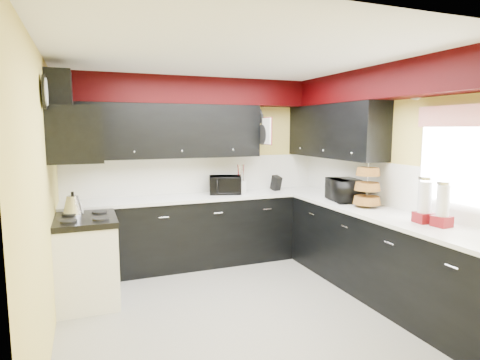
% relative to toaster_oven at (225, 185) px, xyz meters
% --- Properties ---
extents(ground, '(3.60, 3.60, 0.00)m').
position_rel_toaster_oven_xyz_m(ground, '(-0.31, -1.52, -1.06)').
color(ground, gray).
rests_on(ground, ground).
extents(wall_back, '(3.60, 0.06, 2.50)m').
position_rel_toaster_oven_xyz_m(wall_back, '(-0.31, 0.28, 0.19)').
color(wall_back, '#E0C666').
rests_on(wall_back, ground).
extents(wall_right, '(0.06, 3.60, 2.50)m').
position_rel_toaster_oven_xyz_m(wall_right, '(1.49, -1.52, 0.19)').
color(wall_right, '#E0C666').
rests_on(wall_right, ground).
extents(wall_left, '(0.06, 3.60, 2.50)m').
position_rel_toaster_oven_xyz_m(wall_left, '(-2.11, -1.52, 0.19)').
color(wall_left, '#E0C666').
rests_on(wall_left, ground).
extents(ceiling, '(3.60, 3.60, 0.06)m').
position_rel_toaster_oven_xyz_m(ceiling, '(-0.31, -1.52, 1.44)').
color(ceiling, white).
rests_on(ceiling, wall_back).
extents(cab_back, '(3.60, 0.60, 0.90)m').
position_rel_toaster_oven_xyz_m(cab_back, '(-0.31, -0.02, -0.61)').
color(cab_back, black).
rests_on(cab_back, ground).
extents(cab_right, '(0.60, 3.00, 0.90)m').
position_rel_toaster_oven_xyz_m(cab_right, '(1.19, -1.82, -0.61)').
color(cab_right, black).
rests_on(cab_right, ground).
extents(counter_back, '(3.62, 0.64, 0.04)m').
position_rel_toaster_oven_xyz_m(counter_back, '(-0.31, -0.02, -0.14)').
color(counter_back, white).
rests_on(counter_back, cab_back).
extents(counter_right, '(0.64, 3.02, 0.04)m').
position_rel_toaster_oven_xyz_m(counter_right, '(1.19, -1.82, -0.14)').
color(counter_right, white).
rests_on(counter_right, cab_right).
extents(splash_back, '(3.60, 0.02, 0.50)m').
position_rel_toaster_oven_xyz_m(splash_back, '(-0.31, 0.27, 0.13)').
color(splash_back, white).
rests_on(splash_back, counter_back).
extents(splash_right, '(0.02, 3.60, 0.50)m').
position_rel_toaster_oven_xyz_m(splash_right, '(1.48, -1.52, 0.13)').
color(splash_right, white).
rests_on(splash_right, counter_right).
extents(upper_back, '(2.60, 0.35, 0.70)m').
position_rel_toaster_oven_xyz_m(upper_back, '(-0.81, 0.10, 0.74)').
color(upper_back, black).
rests_on(upper_back, wall_back).
extents(upper_right, '(0.35, 1.80, 0.70)m').
position_rel_toaster_oven_xyz_m(upper_right, '(1.31, -0.62, 0.74)').
color(upper_right, black).
rests_on(upper_right, wall_right).
extents(soffit_back, '(3.60, 0.36, 0.35)m').
position_rel_toaster_oven_xyz_m(soffit_back, '(-0.31, 0.10, 1.26)').
color(soffit_back, black).
rests_on(soffit_back, wall_back).
extents(soffit_right, '(0.36, 3.24, 0.35)m').
position_rel_toaster_oven_xyz_m(soffit_right, '(1.31, -1.70, 1.26)').
color(soffit_right, black).
rests_on(soffit_right, wall_right).
extents(stove, '(0.60, 0.75, 0.86)m').
position_rel_toaster_oven_xyz_m(stove, '(-1.81, -0.77, -0.63)').
color(stove, white).
rests_on(stove, ground).
extents(cooktop, '(0.62, 0.77, 0.06)m').
position_rel_toaster_oven_xyz_m(cooktop, '(-1.81, -0.77, -0.17)').
color(cooktop, black).
rests_on(cooktop, stove).
extents(hood, '(0.50, 0.78, 0.55)m').
position_rel_toaster_oven_xyz_m(hood, '(-1.86, -0.77, 0.72)').
color(hood, black).
rests_on(hood, wall_left).
extents(hood_duct, '(0.24, 0.40, 0.40)m').
position_rel_toaster_oven_xyz_m(hood_duct, '(-1.99, -0.77, 1.14)').
color(hood_duct, black).
rests_on(hood_duct, wall_left).
extents(window, '(0.03, 0.86, 0.96)m').
position_rel_toaster_oven_xyz_m(window, '(1.47, -2.42, 0.49)').
color(window, white).
rests_on(window, wall_right).
extents(valance, '(0.04, 0.88, 0.20)m').
position_rel_toaster_oven_xyz_m(valance, '(1.42, -2.42, 0.89)').
color(valance, red).
rests_on(valance, wall_right).
extents(pan_top, '(0.03, 0.22, 0.40)m').
position_rel_toaster_oven_xyz_m(pan_top, '(0.51, 0.03, 0.94)').
color(pan_top, black).
rests_on(pan_top, upper_back).
extents(pan_mid, '(0.03, 0.28, 0.46)m').
position_rel_toaster_oven_xyz_m(pan_mid, '(0.51, -0.10, 0.69)').
color(pan_mid, black).
rests_on(pan_mid, upper_back).
extents(pan_low, '(0.03, 0.24, 0.42)m').
position_rel_toaster_oven_xyz_m(pan_low, '(0.51, 0.16, 0.66)').
color(pan_low, black).
rests_on(pan_low, upper_back).
extents(cut_board, '(0.03, 0.26, 0.35)m').
position_rel_toaster_oven_xyz_m(cut_board, '(0.52, -0.22, 0.74)').
color(cut_board, white).
rests_on(cut_board, upper_back).
extents(baskets, '(0.27, 0.27, 0.50)m').
position_rel_toaster_oven_xyz_m(baskets, '(1.21, -1.47, 0.12)').
color(baskets, brown).
rests_on(baskets, upper_right).
extents(clock, '(0.03, 0.30, 0.30)m').
position_rel_toaster_oven_xyz_m(clock, '(-2.08, -1.27, 1.09)').
color(clock, black).
rests_on(clock, wall_left).
extents(deco_plate, '(0.03, 0.24, 0.24)m').
position_rel_toaster_oven_xyz_m(deco_plate, '(1.46, -1.87, 1.19)').
color(deco_plate, white).
rests_on(deco_plate, wall_right).
extents(toaster_oven, '(0.51, 0.46, 0.25)m').
position_rel_toaster_oven_xyz_m(toaster_oven, '(0.00, 0.00, 0.00)').
color(toaster_oven, black).
rests_on(toaster_oven, counter_back).
extents(microwave, '(0.43, 0.55, 0.27)m').
position_rel_toaster_oven_xyz_m(microwave, '(1.20, -1.06, 0.01)').
color(microwave, black).
rests_on(microwave, counter_right).
extents(utensil_crock, '(0.19, 0.19, 0.17)m').
position_rel_toaster_oven_xyz_m(utensil_crock, '(0.24, 0.01, -0.04)').
color(utensil_crock, white).
rests_on(utensil_crock, counter_back).
extents(knife_block, '(0.12, 0.15, 0.21)m').
position_rel_toaster_oven_xyz_m(knife_block, '(0.79, 0.01, -0.02)').
color(knife_block, black).
rests_on(knife_block, counter_back).
extents(kettle, '(0.23, 0.23, 0.19)m').
position_rel_toaster_oven_xyz_m(kettle, '(-1.93, -0.54, -0.05)').
color(kettle, '#B7B7BB').
rests_on(kettle, cooktop).
extents(dispenser_a, '(0.18, 0.18, 0.43)m').
position_rel_toaster_oven_xyz_m(dispenser_a, '(1.21, -2.30, 0.09)').
color(dispenser_a, '#57000A').
rests_on(dispenser_a, counter_right).
extents(dispenser_b, '(0.16, 0.16, 0.39)m').
position_rel_toaster_oven_xyz_m(dispenser_b, '(1.24, -2.48, 0.07)').
color(dispenser_b, '#591007').
rests_on(dispenser_b, counter_right).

